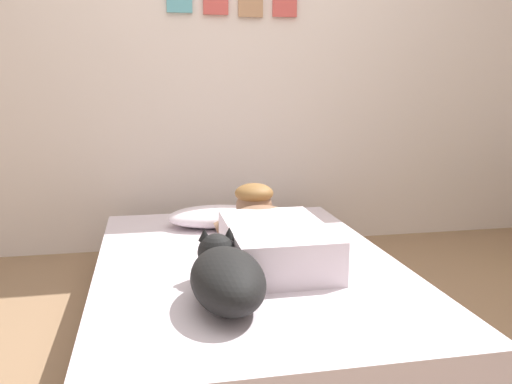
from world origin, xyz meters
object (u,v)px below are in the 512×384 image
(dog, at_px, (226,276))
(coffee_cup, at_px, (256,225))
(cell_phone, at_px, (248,281))
(bed, at_px, (247,291))
(person_lying, at_px, (269,233))
(pillow, at_px, (215,216))

(dog, xyz_separation_m, coffee_cup, (0.29, 0.92, -0.07))
(cell_phone, bearing_deg, coffee_cup, 76.02)
(bed, distance_m, dog, 0.54)
(person_lying, bearing_deg, bed, -151.91)
(bed, height_order, coffee_cup, coffee_cup)
(dog, distance_m, coffee_cup, 0.96)
(pillow, bearing_deg, cell_phone, -88.75)
(coffee_cup, height_order, cell_phone, coffee_cup)
(bed, height_order, cell_phone, cell_phone)
(dog, bearing_deg, bed, 70.35)
(person_lying, xyz_separation_m, coffee_cup, (0.02, 0.40, -0.07))
(bed, relative_size, dog, 3.49)
(bed, xyz_separation_m, dog, (-0.16, -0.45, 0.25))
(pillow, relative_size, dog, 0.90)
(coffee_cup, relative_size, cell_phone, 0.89)
(person_lying, bearing_deg, dog, -118.27)
(bed, height_order, pillow, pillow)
(dog, bearing_deg, person_lying, 61.73)
(dog, height_order, coffee_cup, dog)
(bed, distance_m, coffee_cup, 0.52)
(pillow, xyz_separation_m, person_lying, (0.18, -0.57, 0.05))
(cell_phone, bearing_deg, person_lying, 63.05)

